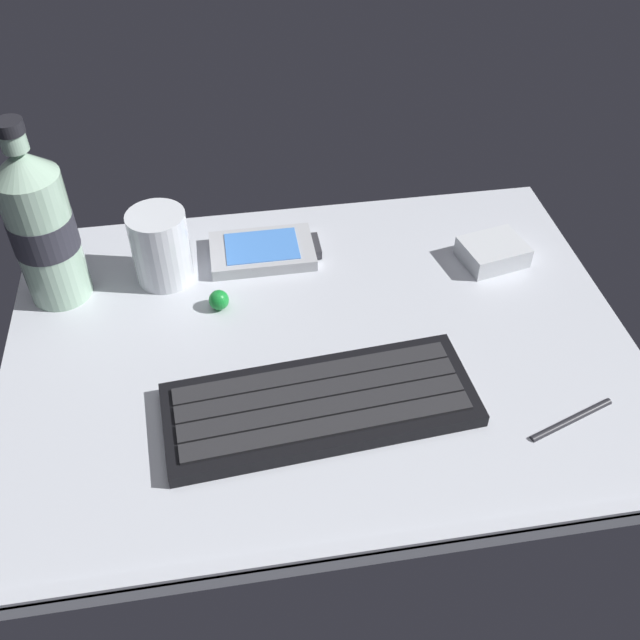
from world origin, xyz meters
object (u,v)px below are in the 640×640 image
(charger_block, at_px, (493,252))
(trackball_mouse, at_px, (219,300))
(stylus_pen, at_px, (572,418))
(juice_cup, at_px, (161,249))
(water_bottle, at_px, (41,226))
(keyboard, at_px, (320,404))
(handheld_device, at_px, (263,251))

(charger_block, height_order, trackball_mouse, charger_block)
(trackball_mouse, xyz_separation_m, stylus_pen, (0.31, -0.21, -0.01))
(juice_cup, height_order, trackball_mouse, juice_cup)
(water_bottle, height_order, stylus_pen, water_bottle)
(juice_cup, relative_size, water_bottle, 0.41)
(keyboard, distance_m, stylus_pen, 0.23)
(handheld_device, relative_size, water_bottle, 0.62)
(handheld_device, bearing_deg, trackball_mouse, -124.37)
(juice_cup, bearing_deg, water_bottle, -175.36)
(handheld_device, distance_m, trackball_mouse, 0.10)
(handheld_device, bearing_deg, stylus_pen, -48.32)
(charger_block, bearing_deg, trackball_mouse, -174.24)
(water_bottle, distance_m, trackball_mouse, 0.20)
(keyboard, height_order, handheld_device, keyboard)
(handheld_device, height_order, juice_cup, juice_cup)
(handheld_device, bearing_deg, water_bottle, -172.60)
(handheld_device, bearing_deg, charger_block, -10.85)
(keyboard, distance_m, trackball_mouse, 0.18)
(juice_cup, distance_m, water_bottle, 0.12)
(water_bottle, bearing_deg, juice_cup, 4.64)
(handheld_device, relative_size, charger_block, 1.83)
(charger_block, bearing_deg, juice_cup, 175.44)
(trackball_mouse, bearing_deg, water_bottle, 162.81)
(keyboard, distance_m, water_bottle, 0.34)
(handheld_device, distance_m, stylus_pen, 0.39)
(juice_cup, xyz_separation_m, stylus_pen, (0.37, -0.27, -0.04))
(handheld_device, relative_size, juice_cup, 1.51)
(juice_cup, height_order, charger_block, juice_cup)
(keyboard, relative_size, juice_cup, 3.50)
(water_bottle, distance_m, charger_block, 0.49)
(trackball_mouse, bearing_deg, juice_cup, 132.65)
(juice_cup, height_order, stylus_pen, juice_cup)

